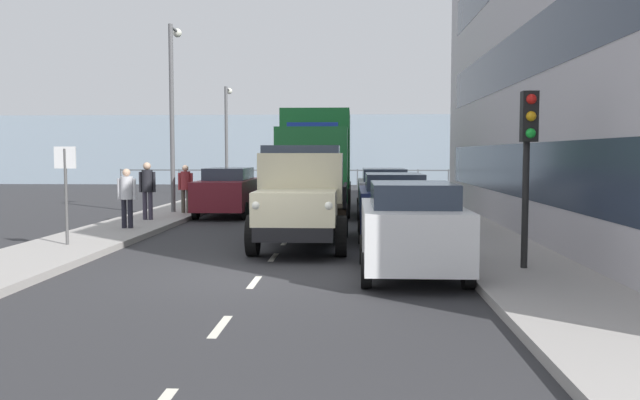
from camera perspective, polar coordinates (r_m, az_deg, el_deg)
The scene contains 19 objects.
ground_plane at distance 22.58m, azimuth -1.48°, elevation -1.64°, with size 80.00×80.00×0.00m, color #2D2D30.
sidewalk_left at distance 22.72m, azimuth 10.89°, elevation -1.48°, with size 2.30×43.72×0.15m, color #9E9993.
sidewalk_right at distance 23.45m, azimuth -13.46°, elevation -1.35°, with size 2.30×43.72×0.15m, color #9E9993.
road_centreline_markings at distance 21.59m, azimuth -1.68°, elevation -1.89°, with size 0.12×38.12×0.01m.
sea_horizon at distance 47.29m, azimuth 0.82°, elevation 4.38°, with size 80.00×0.80×5.00m, color #8C9EAD.
seawall_railing at distance 43.71m, azimuth 0.64°, elevation 2.33°, with size 28.08×0.08×1.20m.
truck_vintage_cream at distance 15.54m, azimuth -1.61°, elevation 0.14°, with size 2.17×5.64×2.43m.
lorry_cargo_green at distance 25.39m, azimuth -0.25°, elevation 3.69°, with size 2.58×8.20×3.87m.
car_white_kerbside_near at distance 12.11m, azimuth 7.93°, elevation -2.37°, with size 1.86×3.81×1.72m.
car_navy_kerbside_1 at distance 17.44m, azimuth 6.39°, elevation -0.39°, with size 1.86×3.94×1.72m.
car_silver_kerbside_2 at distance 23.01m, azimuth 5.54°, elevation 0.69°, with size 1.84×4.29×1.72m.
car_maroon_oppositeside_0 at distance 23.82m, azimuth -7.98°, elevation 0.79°, with size 1.86×4.49×1.72m.
pedestrian_couple_b at distance 19.15m, azimuth -16.43°, elevation 0.57°, with size 0.53×0.34×1.67m.
pedestrian_couple_a at distance 21.40m, azimuth -14.76°, elevation 1.20°, with size 0.53×0.34×1.81m.
pedestrian_by_lamp at distance 23.55m, azimuth -11.60°, elevation 1.30°, with size 0.53×0.34×1.69m.
traffic_light_near at distance 12.39m, azimuth 17.62°, elevation 4.94°, with size 0.28×0.41×3.20m.
lamp_post_promenade at distance 24.27m, azimuth -12.65°, elevation 8.35°, with size 0.32×1.14×6.65m.
lamp_post_far at distance 34.36m, azimuth -8.08°, elevation 6.13°, with size 0.32×1.14×5.52m.
street_sign at distance 16.08m, azimuth -21.22°, elevation 1.79°, with size 0.50×0.07×2.25m.
Camera 1 is at (-1.71, 11.92, 2.24)m, focal length 36.86 mm.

